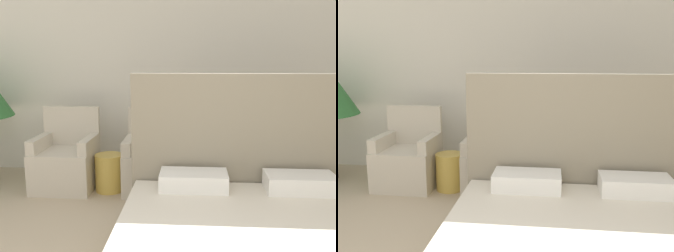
% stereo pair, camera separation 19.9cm
% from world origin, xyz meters
% --- Properties ---
extents(wall_back, '(10.00, 0.06, 2.90)m').
position_xyz_m(wall_back, '(0.00, 3.90, 1.45)').
color(wall_back, silver).
rests_on(wall_back, ground_plane).
extents(bed, '(1.94, 2.05, 1.35)m').
position_xyz_m(bed, '(0.73, 1.38, 0.26)').
color(bed, '#8C7A5B').
rests_on(bed, ground_plane).
extents(armchair_near_window_left, '(0.67, 0.62, 0.91)m').
position_xyz_m(armchair_near_window_left, '(-1.14, 3.15, 0.29)').
color(armchair_near_window_left, beige).
rests_on(armchair_near_window_left, ground_plane).
extents(armchair_near_window_right, '(0.67, 0.62, 0.91)m').
position_xyz_m(armchair_near_window_right, '(-0.13, 3.15, 0.29)').
color(armchair_near_window_right, beige).
rests_on(armchair_near_window_right, ground_plane).
extents(side_table, '(0.32, 0.32, 0.42)m').
position_xyz_m(side_table, '(-0.63, 3.10, 0.21)').
color(side_table, gold).
rests_on(side_table, ground_plane).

